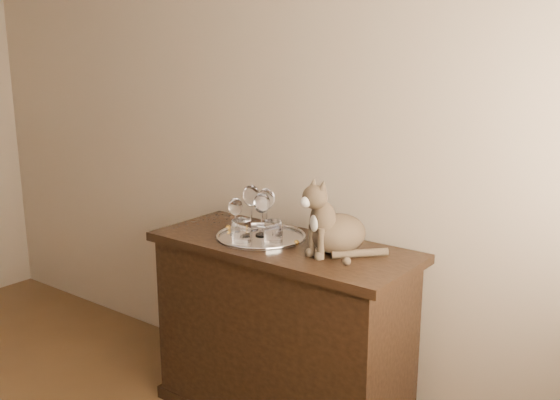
% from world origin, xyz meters
% --- Properties ---
extents(wall_back, '(4.00, 0.10, 2.70)m').
position_xyz_m(wall_back, '(0.00, 2.25, 1.35)').
color(wall_back, tan).
rests_on(wall_back, ground).
extents(sideboard, '(1.20, 0.50, 0.85)m').
position_xyz_m(sideboard, '(0.60, 1.94, 0.42)').
color(sideboard, black).
rests_on(sideboard, ground).
extents(tray, '(0.40, 0.40, 0.01)m').
position_xyz_m(tray, '(0.49, 1.93, 0.85)').
color(tray, silver).
rests_on(tray, sideboard).
extents(wine_glass_a, '(0.08, 0.08, 0.21)m').
position_xyz_m(wine_glass_a, '(0.37, 2.01, 0.96)').
color(wine_glass_a, white).
rests_on(wine_glass_a, tray).
extents(wine_glass_b, '(0.08, 0.08, 0.21)m').
position_xyz_m(wine_glass_b, '(0.46, 2.00, 0.96)').
color(wine_glass_b, white).
rests_on(wine_glass_b, tray).
extents(wine_glass_c, '(0.06, 0.06, 0.17)m').
position_xyz_m(wine_glass_c, '(0.38, 1.89, 0.94)').
color(wine_glass_c, white).
rests_on(wine_glass_c, tray).
extents(wine_glass_d, '(0.07, 0.07, 0.20)m').
position_xyz_m(wine_glass_d, '(0.48, 1.96, 0.96)').
color(wine_glass_d, silver).
rests_on(wine_glass_d, tray).
extents(tumbler_b, '(0.09, 0.09, 0.10)m').
position_xyz_m(tumbler_b, '(0.46, 1.83, 0.91)').
color(tumbler_b, white).
rests_on(tumbler_b, tray).
extents(tumbler_c, '(0.08, 0.08, 0.09)m').
position_xyz_m(tumbler_c, '(0.57, 1.91, 0.90)').
color(tumbler_c, silver).
rests_on(tumbler_c, tray).
extents(cat, '(0.40, 0.38, 0.32)m').
position_xyz_m(cat, '(0.86, 1.98, 1.01)').
color(cat, '#4A392C').
rests_on(cat, sideboard).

